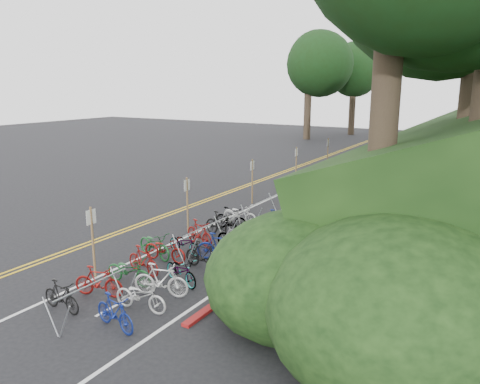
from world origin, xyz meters
name	(u,v)px	position (x,y,z in m)	size (l,w,h in m)	color
ground	(94,265)	(0.00, 0.00, 0.00)	(120.00, 120.00, 0.00)	black
road_markings	(245,207)	(0.63, 10.10, 0.00)	(7.47, 80.00, 0.01)	gold
red_curb	(346,210)	(5.70, 12.00, 0.05)	(0.25, 28.00, 0.10)	maroon
bike_rack_front	(93,293)	(3.15, -2.88, 0.77)	(1.09, 2.62, 1.06)	#95989E
bike_racks_rest	(306,186)	(3.00, 13.00, 0.85)	(1.14, 23.00, 1.17)	#95989E
signpost_near	(93,237)	(0.91, -0.77, 1.43)	(0.08, 0.40, 2.51)	brown
signposts_rest	(276,170)	(0.60, 14.00, 1.43)	(0.08, 18.40, 2.50)	brown
bike_front	(155,244)	(1.44, 1.75, 0.51)	(1.94, 0.68, 1.02)	#144C1E
bike_valet	(197,248)	(3.02, 2.30, 0.50)	(2.92, 12.02, 1.10)	black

